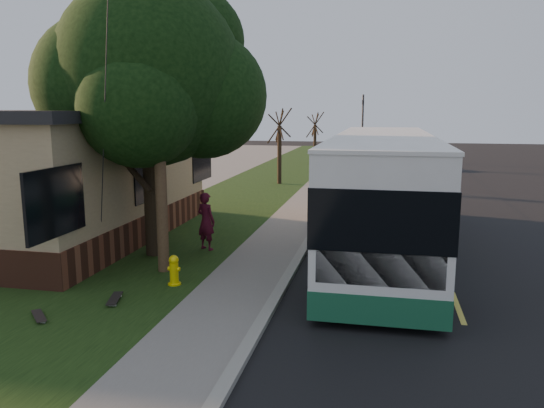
{
  "coord_description": "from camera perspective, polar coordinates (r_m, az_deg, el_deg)",
  "views": [
    {
      "loc": [
        2.27,
        -11.63,
        4.29
      ],
      "look_at": [
        -0.92,
        3.6,
        1.5
      ],
      "focal_mm": 35.0,
      "sensor_mm": 36.0,
      "label": 1
    }
  ],
  "objects": [
    {
      "name": "dumpster",
      "position": [
        23.48,
        -14.89,
        1.05
      ],
      "size": [
        1.84,
        1.66,
        1.33
      ],
      "color": "black",
      "rests_on": "building_lot"
    },
    {
      "name": "distant_car",
      "position": [
        39.77,
        13.34,
        4.69
      ],
      "size": [
        1.77,
        4.07,
        1.37
      ],
      "primitive_type": "imported",
      "rotation": [
        0.0,
        0.0,
        -0.04
      ],
      "color": "black",
      "rests_on": "ground"
    },
    {
      "name": "traffic_signal",
      "position": [
        45.67,
        9.71,
        8.61
      ],
      "size": [
        0.18,
        0.22,
        5.5
      ],
      "color": "#2D2D30",
      "rests_on": "ground"
    },
    {
      "name": "road",
      "position": [
        22.12,
        16.09,
        -1.41
      ],
      "size": [
        8.0,
        80.0,
        0.01
      ],
      "primitive_type": "cube",
      "color": "black",
      "rests_on": "ground"
    },
    {
      "name": "transit_bus",
      "position": [
        16.49,
        11.76,
        1.58
      ],
      "size": [
        3.03,
        13.11,
        3.54
      ],
      "color": "silver",
      "rests_on": "ground"
    },
    {
      "name": "ground",
      "position": [
        12.6,
        0.75,
        -9.74
      ],
      "size": [
        120.0,
        120.0,
        0.0
      ],
      "primitive_type": "plane",
      "color": "black",
      "rests_on": "ground"
    },
    {
      "name": "bare_tree_near",
      "position": [
        30.26,
        0.81,
        6.11
      ],
      "size": [
        1.38,
        1.21,
        4.31
      ],
      "color": "black",
      "rests_on": "grass_verge"
    },
    {
      "name": "curb",
      "position": [
        22.15,
        5.73,
        -0.89
      ],
      "size": [
        0.25,
        80.0,
        0.12
      ],
      "primitive_type": "cube",
      "color": "gray",
      "rests_on": "ground"
    },
    {
      "name": "skateboarder",
      "position": [
        16.15,
        -7.11,
        -1.84
      ],
      "size": [
        0.76,
        0.65,
        1.76
      ],
      "primitive_type": "imported",
      "rotation": [
        0.0,
        0.0,
        2.71
      ],
      "color": "#4C0F21",
      "rests_on": "grass_verge"
    },
    {
      "name": "skateboard_main",
      "position": [
        12.48,
        -16.57,
        -9.73
      ],
      "size": [
        0.44,
        0.88,
        0.08
      ],
      "color": "black",
      "rests_on": "grass_verge"
    },
    {
      "name": "building_lot",
      "position": [
        27.7,
        -25.63,
        0.29
      ],
      "size": [
        15.0,
        80.0,
        0.04
      ],
      "primitive_type": "cube",
      "color": "slate",
      "rests_on": "ground"
    },
    {
      "name": "leafy_tree",
      "position": [
        15.68,
        -12.77,
        13.13
      ],
      "size": [
        6.3,
        6.0,
        7.8
      ],
      "color": "black",
      "rests_on": "grass_verge"
    },
    {
      "name": "utility_pole",
      "position": [
        13.8,
        -12.24,
        11.36
      ],
      "size": [
        2.86,
        3.21,
        9.07
      ],
      "color": "#473321",
      "rests_on": "ground"
    },
    {
      "name": "skateboard_spare",
      "position": [
        12.04,
        -23.79,
        -10.97
      ],
      "size": [
        0.67,
        0.68,
        0.07
      ],
      "color": "black",
      "rests_on": "grass_verge"
    },
    {
      "name": "bare_tree_far",
      "position": [
        42.02,
        4.64,
        7.02
      ],
      "size": [
        1.38,
        1.21,
        4.03
      ],
      "color": "black",
      "rests_on": "grass_verge"
    },
    {
      "name": "sidewalk",
      "position": [
        22.28,
        3.17,
        -0.84
      ],
      "size": [
        2.0,
        80.0,
        0.08
      ],
      "primitive_type": "cube",
      "color": "slate",
      "rests_on": "ground"
    },
    {
      "name": "fire_hydrant",
      "position": [
        13.18,
        -10.49,
        -7.02
      ],
      "size": [
        0.32,
        0.32,
        0.74
      ],
      "color": "yellow",
      "rests_on": "grass_verge"
    },
    {
      "name": "grass_verge",
      "position": [
        23.06,
        -5.46,
        -0.51
      ],
      "size": [
        5.0,
        80.0,
        0.07
      ],
      "primitive_type": "cube",
      "color": "black",
      "rests_on": "ground"
    }
  ]
}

